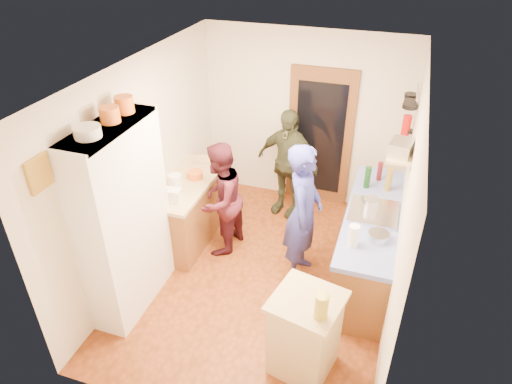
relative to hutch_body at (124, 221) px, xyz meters
The scene contains 44 objects.
floor 1.89m from the hutch_body, 31.61° to the left, with size 3.00×4.00×0.02m, color brown.
ceiling 2.15m from the hutch_body, 31.61° to the left, with size 3.00×4.00×0.02m, color silver.
wall_back 3.10m from the hutch_body, 65.17° to the left, with size 3.00×0.02×2.60m, color beige.
wall_front 1.79m from the hutch_body, 42.95° to the right, with size 3.00×0.02×2.60m, color beige.
wall_left 0.85m from the hutch_body, 104.71° to the left, with size 0.02×4.00×2.60m, color beige.
wall_right 2.93m from the hutch_body, 15.89° to the left, with size 0.02×4.00×2.60m, color beige.
door_frame 3.17m from the hutch_body, 60.77° to the left, with size 0.95×0.06×2.10m, color brown.
door_glass 3.14m from the hutch_body, 60.46° to the left, with size 0.70×0.02×1.70m, color black.
hutch_body is the anchor object (origin of this frame).
hutch_top_shelf 1.08m from the hutch_body, ahead, with size 0.40×1.14×0.04m, color white.
plate_stack 1.18m from the hutch_body, 90.00° to the right, with size 0.24×0.24×0.10m, color white.
orange_pot_a 1.18m from the hutch_body, 90.00° to the left, with size 0.19×0.19×0.15m, color orange.
orange_pot_b 1.23m from the hutch_body, 90.00° to the left, with size 0.19×0.19×0.17m, color orange.
left_counter_base 1.42m from the hutch_body, 85.43° to the left, with size 0.60×1.40×0.85m, color brown.
left_counter_top 1.27m from the hutch_body, 85.43° to the left, with size 0.64×1.44×0.05m, color tan.
toaster 0.80m from the hutch_body, 79.09° to the left, with size 0.21×0.14×0.16m, color white.
kettle 1.06m from the hutch_body, 87.30° to the left, with size 0.17×0.17×0.19m, color white.
orange_bowl 1.39m from the hutch_body, 82.52° to the left, with size 0.20×0.20×0.09m, color orange.
chopping_board 1.87m from the hutch_body, 86.31° to the left, with size 0.30×0.22×0.03m, color tan.
right_counter_base 2.90m from the hutch_body, 27.47° to the left, with size 0.60×2.20×0.84m, color brown.
right_counter_top 2.83m from the hutch_body, 27.47° to the left, with size 0.62×2.22×0.06m, color #0A21AF.
hob 2.81m from the hutch_body, 26.98° to the left, with size 0.55×0.58×0.04m, color silver.
pot_on_hob 2.79m from the hutch_body, 28.38° to the left, with size 0.18×0.18×0.12m, color silver.
bottle_a 2.98m from the hutch_body, 38.03° to the left, with size 0.07×0.07×0.29m, color #143F14.
bottle_b 3.24m from the hutch_body, 39.95° to the left, with size 0.06×0.06×0.26m, color #591419.
bottle_c 3.20m from the hutch_body, 35.32° to the left, with size 0.08×0.08×0.32m, color olive.
paper_towel 2.43m from the hutch_body, 14.40° to the left, with size 0.11×0.11×0.25m, color white.
mixing_bowl 2.72m from the hutch_body, 16.74° to the left, with size 0.23×0.23×0.09m, color silver.
island_base 2.21m from the hutch_body, ahead, with size 0.55×0.55×0.86m, color tan.
island_top 2.11m from the hutch_body, ahead, with size 0.62×0.62×0.05m, color tan.
cutting_board 2.07m from the hutch_body, ahead, with size 0.35×0.28×0.02m, color white.
oil_jar 2.28m from the hutch_body, 12.27° to the right, with size 0.12×0.12×0.24m, color #AD9E2D.
pan_rail 3.73m from the hutch_body, 40.11° to the left, with size 0.02×0.02×0.65m, color silver.
pan_hang_a 3.55m from the hutch_body, 38.53° to the left, with size 0.18×0.18×0.05m, color black.
pan_hang_b 3.67m from the hutch_body, 41.04° to the left, with size 0.16×0.16×0.05m, color black.
pan_hang_c 3.80m from the hutch_body, 43.36° to the left, with size 0.17×0.17×0.05m, color black.
wall_shelf 3.01m from the hutch_body, 25.09° to the left, with size 0.26×0.42×0.03m, color tan.
radio 3.03m from the hutch_body, 25.09° to the left, with size 0.22×0.30×0.15m, color silver.
ext_bracket 3.75m from the hutch_body, 42.07° to the left, with size 0.06×0.10×0.04m, color black.
fire_extinguisher 3.71m from the hutch_body, 42.69° to the left, with size 0.11×0.11×0.32m, color red.
picture_frame 1.22m from the hutch_body, 103.50° to the right, with size 0.03×0.25×0.30m, color gold.
person_hob 2.03m from the hutch_body, 29.66° to the left, with size 0.65×0.42×1.78m, color navy.
person_left 1.40m from the hutch_body, 61.87° to the left, with size 0.75×0.58×1.54m, color #43151F.
person_back 2.60m from the hutch_body, 62.32° to the left, with size 0.96×0.40×1.63m, color #343722.
Camera 1 is at (1.27, -4.11, 3.94)m, focal length 32.00 mm.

